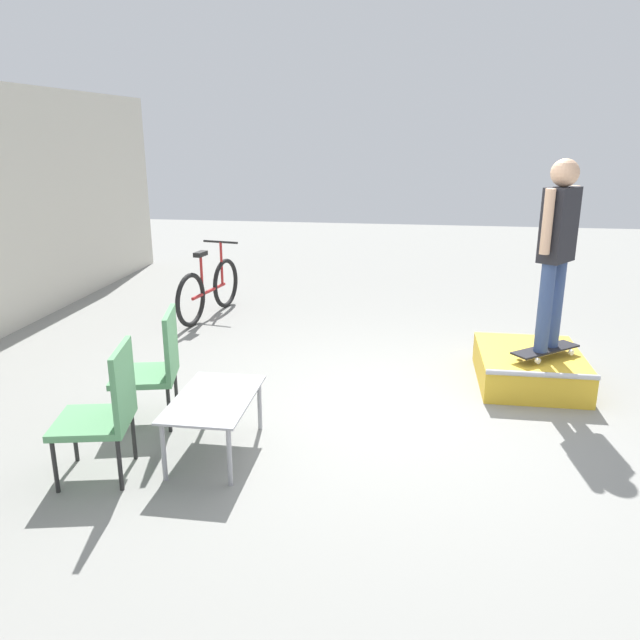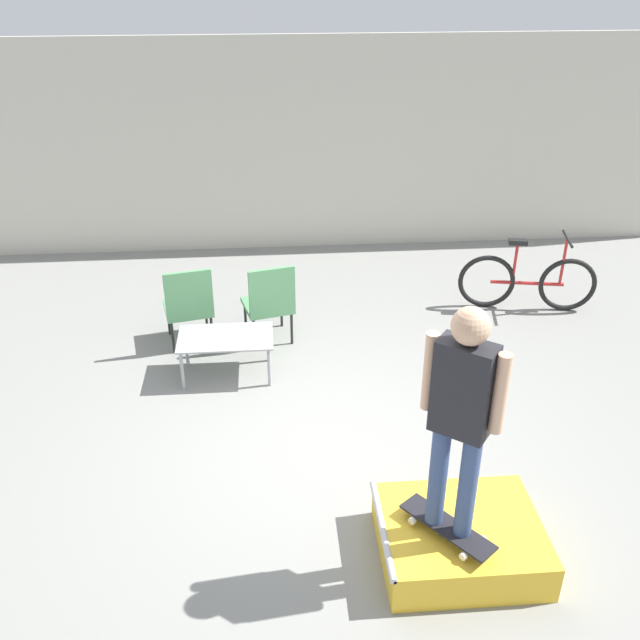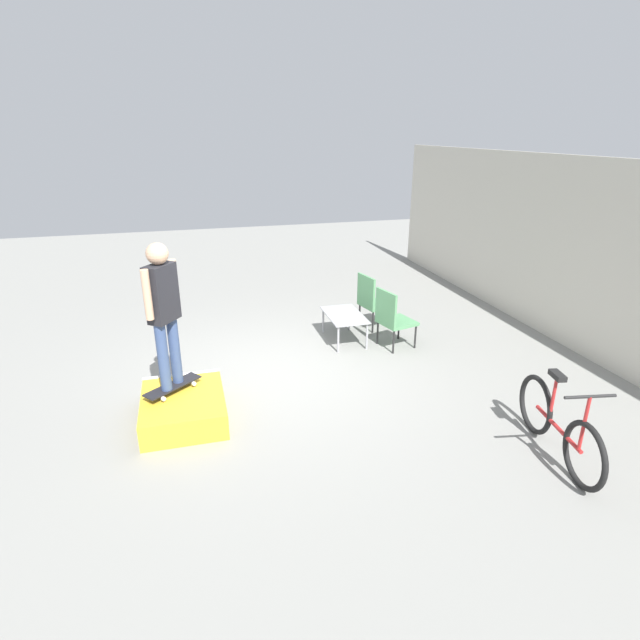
{
  "view_description": "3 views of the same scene",
  "coord_description": "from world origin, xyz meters",
  "px_view_note": "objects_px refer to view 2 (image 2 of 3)",
  "views": [
    {
      "loc": [
        -5.23,
        -0.09,
        2.42
      ],
      "look_at": [
        0.19,
        0.71,
        0.76
      ],
      "focal_mm": 35.0,
      "sensor_mm": 36.0,
      "label": 1
    },
    {
      "loc": [
        -0.52,
        -5.13,
        4.2
      ],
      "look_at": [
        -0.04,
        1.0,
        0.82
      ],
      "focal_mm": 40.0,
      "sensor_mm": 36.0,
      "label": 2
    },
    {
      "loc": [
        6.44,
        -1.1,
        3.37
      ],
      "look_at": [
        -0.05,
        0.67,
        0.79
      ],
      "focal_mm": 28.0,
      "sensor_mm": 36.0,
      "label": 3
    }
  ],
  "objects_px": {
    "patio_chair_left": "(189,304)",
    "bicycle": "(527,281)",
    "coffee_table": "(226,341)",
    "patio_chair_right": "(269,301)",
    "skateboard_on_ramp": "(447,527)",
    "person_skater": "(461,406)",
    "skate_ramp_box": "(459,539)"
  },
  "relations": [
    {
      "from": "patio_chair_left",
      "to": "bicycle",
      "type": "height_order",
      "value": "patio_chair_left"
    },
    {
      "from": "patio_chair_left",
      "to": "coffee_table",
      "type": "bearing_deg",
      "value": 110.86
    },
    {
      "from": "patio_chair_right",
      "to": "patio_chair_left",
      "type": "bearing_deg",
      "value": -13.55
    },
    {
      "from": "skateboard_on_ramp",
      "to": "coffee_table",
      "type": "bearing_deg",
      "value": 172.88
    },
    {
      "from": "person_skater",
      "to": "patio_chair_right",
      "type": "relative_size",
      "value": 1.8
    },
    {
      "from": "skateboard_on_ramp",
      "to": "person_skater",
      "type": "relative_size",
      "value": 0.4
    },
    {
      "from": "patio_chair_left",
      "to": "bicycle",
      "type": "bearing_deg",
      "value": 175.88
    },
    {
      "from": "skateboard_on_ramp",
      "to": "coffee_table",
      "type": "relative_size",
      "value": 0.72
    },
    {
      "from": "skateboard_on_ramp",
      "to": "bicycle",
      "type": "relative_size",
      "value": 0.43
    },
    {
      "from": "person_skater",
      "to": "bicycle",
      "type": "relative_size",
      "value": 1.07
    },
    {
      "from": "skateboard_on_ramp",
      "to": "bicycle",
      "type": "xyz_separation_m",
      "value": [
        1.97,
        4.01,
        -0.03
      ]
    },
    {
      "from": "patio_chair_left",
      "to": "bicycle",
      "type": "xyz_separation_m",
      "value": [
        4.1,
        0.58,
        -0.16
      ]
    },
    {
      "from": "person_skater",
      "to": "patio_chair_right",
      "type": "distance_m",
      "value": 3.76
    },
    {
      "from": "person_skater",
      "to": "skate_ramp_box",
      "type": "bearing_deg",
      "value": 73.89
    },
    {
      "from": "skate_ramp_box",
      "to": "coffee_table",
      "type": "xyz_separation_m",
      "value": [
        -1.84,
        2.67,
        0.26
      ]
    },
    {
      "from": "person_skater",
      "to": "patio_chair_left",
      "type": "distance_m",
      "value": 4.14
    },
    {
      "from": "patio_chair_left",
      "to": "patio_chair_right",
      "type": "height_order",
      "value": "same"
    },
    {
      "from": "skateboard_on_ramp",
      "to": "person_skater",
      "type": "xyz_separation_m",
      "value": [
        0.0,
        -0.0,
        1.07
      ]
    },
    {
      "from": "coffee_table",
      "to": "patio_chair_left",
      "type": "relative_size",
      "value": 1.0
    },
    {
      "from": "skate_ramp_box",
      "to": "skateboard_on_ramp",
      "type": "bearing_deg",
      "value": -143.17
    },
    {
      "from": "bicycle",
      "to": "patio_chair_left",
      "type": "bearing_deg",
      "value": -161.72
    },
    {
      "from": "person_skater",
      "to": "coffee_table",
      "type": "relative_size",
      "value": 1.79
    },
    {
      "from": "patio_chair_left",
      "to": "skate_ramp_box",
      "type": "bearing_deg",
      "value": 112.05
    },
    {
      "from": "coffee_table",
      "to": "patio_chair_right",
      "type": "relative_size",
      "value": 1.0
    },
    {
      "from": "skateboard_on_ramp",
      "to": "coffee_table",
      "type": "distance_m",
      "value": 3.25
    },
    {
      "from": "person_skater",
      "to": "bicycle",
      "type": "height_order",
      "value": "person_skater"
    },
    {
      "from": "person_skater",
      "to": "patio_chair_left",
      "type": "relative_size",
      "value": 1.8
    },
    {
      "from": "skateboard_on_ramp",
      "to": "bicycle",
      "type": "bearing_deg",
      "value": 115.27
    },
    {
      "from": "skateboard_on_ramp",
      "to": "patio_chair_left",
      "type": "height_order",
      "value": "patio_chair_left"
    },
    {
      "from": "person_skater",
      "to": "bicycle",
      "type": "bearing_deg",
      "value": 100.91
    },
    {
      "from": "skate_ramp_box",
      "to": "bicycle",
      "type": "bearing_deg",
      "value": 64.91
    },
    {
      "from": "skate_ramp_box",
      "to": "skateboard_on_ramp",
      "type": "height_order",
      "value": "skateboard_on_ramp"
    }
  ]
}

